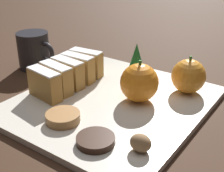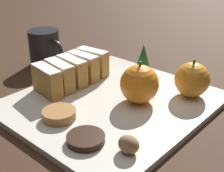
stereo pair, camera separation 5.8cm
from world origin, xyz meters
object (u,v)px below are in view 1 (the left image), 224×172
object	(u,v)px
orange_far	(188,76)
coffee_mug	(34,50)
walnut	(141,143)
orange_near	(139,83)
chocolate_cookie	(96,140)

from	to	relation	value
orange_far	coffee_mug	distance (m)	0.38
coffee_mug	orange_far	bearing A→B (deg)	10.41
orange_far	walnut	xyz separation A→B (m)	(0.02, -0.22, -0.02)
orange_far	walnut	bearing A→B (deg)	-84.48
walnut	orange_far	bearing A→B (deg)	95.52
orange_near	coffee_mug	bearing A→B (deg)	176.44
orange_far	chocolate_cookie	world-z (taller)	orange_far
orange_near	orange_far	xyz separation A→B (m)	(0.06, 0.09, -0.00)
orange_far	coffee_mug	world-z (taller)	same
orange_near	walnut	distance (m)	0.16
orange_near	chocolate_cookie	xyz separation A→B (m)	(0.02, -0.16, -0.03)
coffee_mug	walnut	bearing A→B (deg)	-21.36
orange_near	chocolate_cookie	size ratio (longest dim) A/B	1.36
walnut	chocolate_cookie	distance (m)	0.07
walnut	chocolate_cookie	bearing A→B (deg)	-159.94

